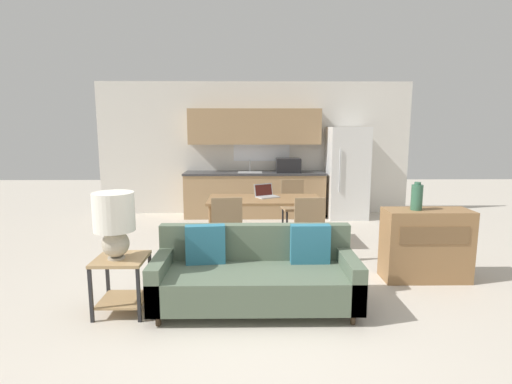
{
  "coord_description": "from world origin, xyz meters",
  "views": [
    {
      "loc": [
        -0.08,
        -3.65,
        1.79
      ],
      "look_at": [
        -0.01,
        1.5,
        0.95
      ],
      "focal_mm": 28.0,
      "sensor_mm": 36.0,
      "label": 1
    }
  ],
  "objects": [
    {
      "name": "ground_plane",
      "position": [
        0.0,
        0.0,
        0.0
      ],
      "size": [
        20.0,
        20.0,
        0.0
      ],
      "primitive_type": "plane",
      "color": "beige"
    },
    {
      "name": "vase",
      "position": [
        1.83,
        0.84,
        0.99
      ],
      "size": [
        0.13,
        0.13,
        0.32
      ],
      "color": "#336047",
      "rests_on": "credenza"
    },
    {
      "name": "laptop",
      "position": [
        0.15,
        2.4,
        0.78
      ],
      "size": [
        0.4,
        0.38,
        0.2
      ],
      "rotation": [
        0.0,
        0.0,
        0.51
      ],
      "color": "#B7BABC",
      "rests_on": "dining_table"
    },
    {
      "name": "couch",
      "position": [
        -0.04,
        0.17,
        0.32
      ],
      "size": [
        1.98,
        0.8,
        0.81
      ],
      "color": "#3D2D1E",
      "rests_on": "ground_plane"
    },
    {
      "name": "wall_back",
      "position": [
        0.0,
        4.63,
        1.35
      ],
      "size": [
        6.4,
        0.07,
        2.7
      ],
      "color": "silver",
      "rests_on": "ground_plane"
    },
    {
      "name": "refrigerator",
      "position": [
        1.83,
        4.2,
        0.9
      ],
      "size": [
        0.76,
        0.79,
        1.8
      ],
      "color": "white",
      "rests_on": "ground_plane"
    },
    {
      "name": "dining_chair_near_left",
      "position": [
        -0.4,
        1.53,
        0.49
      ],
      "size": [
        0.47,
        0.47,
        0.89
      ],
      "rotation": [
        0.0,
        0.0,
        3.27
      ],
      "color": "#997A56",
      "rests_on": "ground_plane"
    },
    {
      "name": "dining_chair_far_right",
      "position": [
        0.66,
        3.1,
        0.49
      ],
      "size": [
        0.47,
        0.47,
        0.89
      ],
      "rotation": [
        0.0,
        0.0,
        0.13
      ],
      "color": "#997A56",
      "rests_on": "ground_plane"
    },
    {
      "name": "credenza",
      "position": [
        1.98,
        0.85,
        0.42
      ],
      "size": [
        0.99,
        0.41,
        0.84
      ],
      "color": "olive",
      "rests_on": "ground_plane"
    },
    {
      "name": "dining_table",
      "position": [
        0.13,
        2.28,
        0.67
      ],
      "size": [
        1.7,
        0.84,
        0.73
      ],
      "color": "olive",
      "rests_on": "ground_plane"
    },
    {
      "name": "kitchen_counter",
      "position": [
        0.01,
        4.33,
        0.84
      ],
      "size": [
        2.81,
        0.65,
        2.15
      ],
      "color": "tan",
      "rests_on": "ground_plane"
    },
    {
      "name": "dining_chair_near_right",
      "position": [
        0.68,
        1.5,
        0.49
      ],
      "size": [
        0.44,
        0.44,
        0.89
      ],
      "rotation": [
        0.0,
        0.0,
        3.2
      ],
      "color": "#997A56",
      "rests_on": "ground_plane"
    },
    {
      "name": "table_lamp",
      "position": [
        -1.36,
        0.02,
        0.93
      ],
      "size": [
        0.38,
        0.38,
        0.64
      ],
      "color": "#B2A893",
      "rests_on": "side_table"
    },
    {
      "name": "side_table",
      "position": [
        -1.33,
        0.05,
        0.37
      ],
      "size": [
        0.48,
        0.48,
        0.55
      ],
      "color": "tan",
      "rests_on": "ground_plane"
    }
  ]
}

